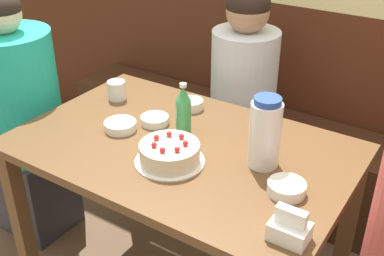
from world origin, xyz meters
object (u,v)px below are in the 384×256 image
napkin_holder (290,229)px  bowl_side_dish (155,120)px  bowl_rice_small (191,104)px  person_teal_shirt (242,113)px  bowl_sauce_shallow (120,126)px  person_grey_tee (22,123)px  birthday_cake (170,153)px  soju_bottle (183,110)px  glass_water_tall (117,90)px  bench_seat (267,159)px  water_pitcher (265,133)px  bowl_soup_white (287,188)px

napkin_holder → bowl_side_dish: bearing=154.9°
bowl_rice_small → person_teal_shirt: 0.45m
bowl_sauce_shallow → person_grey_tee: (-0.62, -0.00, -0.17)m
bowl_sauce_shallow → bowl_rice_small: bearing=66.5°
birthday_cake → soju_bottle: soju_bottle is taller
birthday_cake → bowl_sauce_shallow: birthday_cake is taller
glass_water_tall → person_grey_tee: (-0.42, -0.21, -0.20)m
bench_seat → bowl_side_dish: 0.94m
napkin_holder → glass_water_tall: bearing=156.8°
water_pitcher → napkin_holder: 0.39m
bowl_soup_white → glass_water_tall: size_ratio=1.47×
birthday_cake → bowl_rice_small: size_ratio=2.45×
birthday_cake → soju_bottle: bearing=110.7°
water_pitcher → bowl_sauce_shallow: (-0.58, -0.08, -0.11)m
birthday_cake → glass_water_tall: bearing=149.6°
bench_seat → glass_water_tall: glass_water_tall is taller
birthday_cake → bowl_rice_small: bearing=113.0°
bench_seat → bowl_soup_white: bowl_soup_white is taller
birthday_cake → bowl_rice_small: (-0.16, 0.39, -0.02)m
bowl_side_dish → person_grey_tee: person_grey_tee is taller
bowl_sauce_shallow → glass_water_tall: bearing=133.5°
bench_seat → bowl_side_dish: size_ratio=21.81×
person_teal_shirt → bench_seat: bearing=152.6°
bowl_soup_white → bowl_side_dish: 0.64m
soju_bottle → bowl_rice_small: (-0.09, 0.19, -0.08)m
bench_seat → birthday_cake: (0.03, -0.95, 0.55)m
bowl_sauce_shallow → person_grey_tee: person_grey_tee is taller
soju_bottle → glass_water_tall: (-0.42, 0.09, -0.06)m
bench_seat → glass_water_tall: 0.98m
person_teal_shirt → person_grey_tee: (-0.80, -0.70, 0.03)m
person_teal_shirt → person_grey_tee: bearing=-48.7°
birthday_cake → bowl_soup_white: birthday_cake is taller
napkin_holder → person_teal_shirt: 1.14m
birthday_cake → bowl_rice_small: 0.42m
bench_seat → bowl_rice_small: bowl_rice_small is taller
birthday_cake → bowl_side_dish: size_ratio=2.19×
water_pitcher → soju_bottle: bearing=175.0°
water_pitcher → bowl_rice_small: water_pitcher is taller
birthday_cake → napkin_holder: size_ratio=2.25×
bench_seat → soju_bottle: (-0.04, -0.76, 0.62)m
soju_bottle → bowl_sauce_shallow: 0.26m
bowl_soup_white → glass_water_tall: (-0.91, 0.23, 0.02)m
napkin_holder → bowl_side_dish: size_ratio=0.97×
bowl_side_dish → bench_seat: bearing=76.5°
bench_seat → bowl_soup_white: (0.45, -0.90, 0.54)m
bowl_rice_small → bowl_sauce_shallow: size_ratio=0.80×
birthday_cake → person_grey_tee: (-0.92, 0.08, -0.19)m
bench_seat → person_teal_shirt: bearing=-117.4°
bowl_rice_small → glass_water_tall: size_ratio=1.21×
water_pitcher → person_teal_shirt: person_teal_shirt is taller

